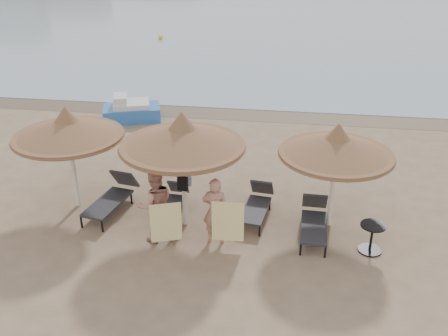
# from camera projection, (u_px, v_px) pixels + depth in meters

# --- Properties ---
(ground) EXTENTS (160.00, 160.00, 0.00)m
(ground) POSITION_uv_depth(u_px,v_px,m) (177.00, 236.00, 12.94)
(ground) COLOR #907358
(ground) RESTS_ON ground
(wet_sand_strip) EXTENTS (200.00, 1.60, 0.01)m
(wet_sand_strip) POSITION_uv_depth(u_px,v_px,m) (228.00, 113.00, 21.29)
(wet_sand_strip) COLOR brown
(wet_sand_strip) RESTS_ON ground
(palapa_left) EXTENTS (3.00, 3.00, 2.98)m
(palapa_left) POSITION_uv_depth(u_px,v_px,m) (68.00, 128.00, 13.31)
(palapa_left) COLOR silver
(palapa_left) RESTS_ON ground
(palapa_center) EXTENTS (3.21, 3.21, 3.18)m
(palapa_center) POSITION_uv_depth(u_px,v_px,m) (182.00, 137.00, 12.36)
(palapa_center) COLOR silver
(palapa_center) RESTS_ON ground
(palapa_right) EXTENTS (2.93, 2.93, 2.90)m
(palapa_right) POSITION_uv_depth(u_px,v_px,m) (337.00, 146.00, 12.41)
(palapa_right) COLOR silver
(palapa_right) RESTS_ON ground
(lounger_far_left) EXTENTS (1.07, 2.20, 0.94)m
(lounger_far_left) POSITION_uv_depth(u_px,v_px,m) (113.00, 196.00, 13.97)
(lounger_far_left) COLOR black
(lounger_far_left) RESTS_ON ground
(lounger_near_left) EXTENTS (0.62, 1.67, 0.74)m
(lounger_near_left) POSITION_uv_depth(u_px,v_px,m) (173.00, 201.00, 13.90)
(lounger_near_left) COLOR black
(lounger_near_left) RESTS_ON ground
(lounger_near_right) EXTENTS (0.85, 1.93, 0.84)m
(lounger_near_right) POSITION_uv_depth(u_px,v_px,m) (257.00, 203.00, 13.69)
(lounger_near_right) COLOR black
(lounger_near_right) RESTS_ON ground
(lounger_far_right) EXTENTS (0.70, 1.98, 0.88)m
(lounger_far_right) POSITION_uv_depth(u_px,v_px,m) (314.00, 220.00, 12.90)
(lounger_far_right) COLOR black
(lounger_far_right) RESTS_ON ground
(side_table) EXTENTS (0.62, 0.62, 0.75)m
(side_table) POSITION_uv_depth(u_px,v_px,m) (371.00, 239.00, 12.19)
(side_table) COLOR black
(side_table) RESTS_ON ground
(person_left) EXTENTS (1.26, 1.09, 2.31)m
(person_left) POSITION_uv_depth(u_px,v_px,m) (155.00, 200.00, 12.30)
(person_left) COLOR tan
(person_left) RESTS_ON ground
(person_right) EXTENTS (0.97, 0.65, 2.08)m
(person_right) POSITION_uv_depth(u_px,v_px,m) (215.00, 206.00, 12.27)
(person_right) COLOR tan
(person_right) RESTS_ON ground
(towel_left) EXTENTS (0.73, 0.27, 1.07)m
(towel_left) POSITION_uv_depth(u_px,v_px,m) (166.00, 223.00, 12.13)
(towel_left) COLOR yellow
(towel_left) RESTS_ON ground
(towel_right) EXTENTS (0.79, 0.06, 1.10)m
(towel_right) POSITION_uv_depth(u_px,v_px,m) (228.00, 222.00, 12.13)
(towel_right) COLOR yellow
(towel_right) RESTS_ON ground
(bag_patterned) EXTENTS (0.31, 0.13, 0.38)m
(bag_patterned) POSITION_uv_depth(u_px,v_px,m) (186.00, 179.00, 13.08)
(bag_patterned) COLOR silver
(bag_patterned) RESTS_ON ground
(bag_dark) EXTENTS (0.28, 0.13, 0.38)m
(bag_dark) POSITION_uv_depth(u_px,v_px,m) (183.00, 184.00, 12.76)
(bag_dark) COLOR black
(bag_dark) RESTS_ON ground
(pedal_boat) EXTENTS (2.58, 1.99, 1.06)m
(pedal_boat) POSITION_uv_depth(u_px,v_px,m) (131.00, 111.00, 20.45)
(pedal_boat) COLOR #2B64B7
(pedal_boat) RESTS_ON ground
(buoy_left) EXTENTS (0.34, 0.34, 0.34)m
(buoy_left) POSITION_uv_depth(u_px,v_px,m) (161.00, 37.00, 34.85)
(buoy_left) COLOR yellow
(buoy_left) RESTS_ON ground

